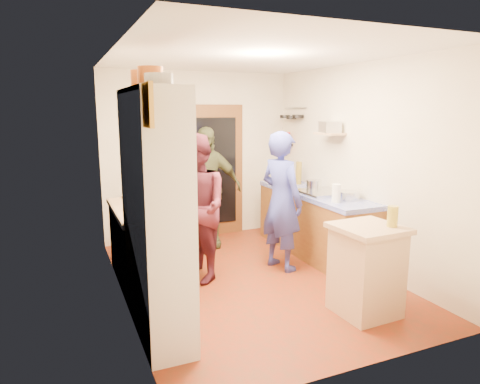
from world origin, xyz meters
TOP-DOWN VIEW (x-y plane):
  - floor at (0.00, 0.00)m, footprint 3.00×4.00m
  - ceiling at (0.00, 0.00)m, footprint 3.00×4.00m
  - wall_back at (0.00, 2.01)m, footprint 3.00×0.02m
  - wall_front at (0.00, -2.01)m, footprint 3.00×0.02m
  - wall_left at (-1.51, 0.00)m, footprint 0.02×4.00m
  - wall_right at (1.51, 0.00)m, footprint 0.02×4.00m
  - door_frame at (0.25, 1.97)m, footprint 0.95×0.06m
  - door_glass at (0.25, 1.94)m, footprint 0.70×0.02m
  - hutch_body at (-1.30, -0.80)m, footprint 0.40×1.20m
  - hutch_top_shelf at (-1.30, -0.80)m, footprint 0.40×1.14m
  - plate_stack at (-1.30, -1.11)m, footprint 0.22×0.22m
  - orange_pot_a at (-1.30, -0.81)m, footprint 0.21×0.21m
  - orange_pot_b at (-1.30, -0.40)m, footprint 0.19×0.19m
  - left_counter_base at (-1.20, 0.45)m, footprint 0.60×1.40m
  - left_counter_top at (-1.20, 0.45)m, footprint 0.64×1.44m
  - toaster at (-1.15, 0.02)m, footprint 0.27×0.21m
  - kettle at (-1.25, 0.35)m, footprint 0.18×0.18m
  - orange_bowl at (-1.12, 0.60)m, footprint 0.24×0.24m
  - chopping_board at (-1.18, 1.08)m, footprint 0.31×0.23m
  - right_counter_base at (1.20, 0.50)m, footprint 0.60×2.20m
  - right_counter_top at (1.20, 0.50)m, footprint 0.62×2.22m
  - hob at (1.20, 0.33)m, footprint 0.55×0.58m
  - pot_on_hob at (1.15, 0.45)m, footprint 0.21×0.21m
  - bottle_a at (1.05, 1.11)m, footprint 0.08×0.08m
  - bottle_b at (1.18, 1.28)m, footprint 0.08×0.08m
  - bottle_c at (1.31, 1.13)m, footprint 0.11×0.11m
  - paper_towel at (1.05, -0.20)m, footprint 0.11×0.11m
  - mixing_bowl at (1.30, -0.12)m, footprint 0.31×0.31m
  - island_base at (0.68, -1.25)m, footprint 0.57×0.57m
  - island_top at (0.68, -1.25)m, footprint 0.65×0.65m
  - cutting_board at (0.63, -1.20)m, footprint 0.36×0.30m
  - oil_jar at (0.87, -1.36)m, footprint 0.11×0.11m
  - pan_rail at (1.46, 1.52)m, footprint 0.02×0.65m
  - pan_hang_a at (1.40, 1.35)m, footprint 0.18×0.18m
  - pan_hang_b at (1.40, 1.55)m, footprint 0.16×0.16m
  - pan_hang_c at (1.40, 1.75)m, footprint 0.17×0.17m
  - wall_shelf at (1.37, 0.45)m, footprint 0.26×0.42m
  - radio at (1.37, 0.45)m, footprint 0.28×0.34m
  - ext_bracket at (1.47, 1.70)m, footprint 0.06×0.10m
  - fire_extinguisher at (1.41, 1.70)m, footprint 0.11×0.11m
  - picture_frame at (-1.48, -1.55)m, footprint 0.03×0.25m
  - person_hob at (0.55, 0.18)m, footprint 0.60×0.74m
  - person_left at (-0.58, 0.30)m, footprint 0.78×0.94m
  - person_back at (-0.07, 1.44)m, footprint 1.13×0.72m

SIDE VIEW (x-z plane):
  - floor at x=0.00m, z-range -0.02..0.00m
  - right_counter_base at x=1.20m, z-range 0.00..0.84m
  - left_counter_base at x=-1.20m, z-range 0.00..0.85m
  - island_base at x=0.68m, z-range 0.00..0.86m
  - right_counter_top at x=1.20m, z-range 0.84..0.90m
  - left_counter_top at x=-1.20m, z-range 0.85..0.90m
  - person_left at x=-0.58m, z-range 0.00..1.76m
  - person_hob at x=0.55m, z-range 0.00..1.76m
  - island_top at x=0.68m, z-range 0.86..0.91m
  - person_back at x=-0.07m, z-range 0.00..1.78m
  - cutting_board at x=0.63m, z-range 0.89..0.91m
  - chopping_board at x=-1.18m, z-range 0.90..0.92m
  - hob at x=1.20m, z-range 0.90..0.94m
  - orange_bowl at x=-1.12m, z-range 0.90..0.99m
  - mixing_bowl at x=1.30m, z-range 0.90..1.01m
  - kettle at x=-1.25m, z-range 0.90..1.06m
  - toaster at x=-1.15m, z-range 0.90..1.08m
  - pot_on_hob at x=1.15m, z-range 0.94..1.08m
  - oil_jar at x=0.87m, z-range 0.91..1.11m
  - paper_towel at x=1.05m, z-range 0.90..1.13m
  - bottle_b at x=1.18m, z-range 0.90..1.15m
  - bottle_a at x=1.05m, z-range 0.90..1.17m
  - door_frame at x=0.25m, z-range 0.00..2.10m
  - door_glass at x=0.25m, z-range 0.20..1.90m
  - bottle_c at x=1.31m, z-range 0.90..1.25m
  - hutch_body at x=-1.30m, z-range 0.00..2.20m
  - wall_back at x=0.00m, z-range 0.00..2.60m
  - wall_front at x=0.00m, z-range 0.00..2.60m
  - wall_left at x=-1.51m, z-range 0.00..2.60m
  - wall_right at x=1.51m, z-range 0.00..2.60m
  - ext_bracket at x=1.47m, z-range 1.43..1.47m
  - fire_extinguisher at x=1.41m, z-range 1.34..1.66m
  - wall_shelf at x=1.37m, z-range 1.69..1.71m
  - radio at x=1.37m, z-range 1.72..1.86m
  - pan_hang_b at x=1.40m, z-range 1.88..1.92m
  - pan_hang_c at x=1.40m, z-range 1.89..1.93m
  - pan_hang_a at x=1.40m, z-range 1.90..1.94m
  - pan_rail at x=1.46m, z-range 2.04..2.06m
  - picture_frame at x=-1.48m, z-range 1.90..2.20m
  - hutch_top_shelf at x=-1.30m, z-range 2.16..2.20m
  - plate_stack at x=-1.30m, z-range 2.20..2.29m
  - orange_pot_a at x=-1.30m, z-range 2.20..2.37m
  - orange_pot_b at x=-1.30m, z-range 2.20..2.37m
  - ceiling at x=0.00m, z-range 2.60..2.62m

